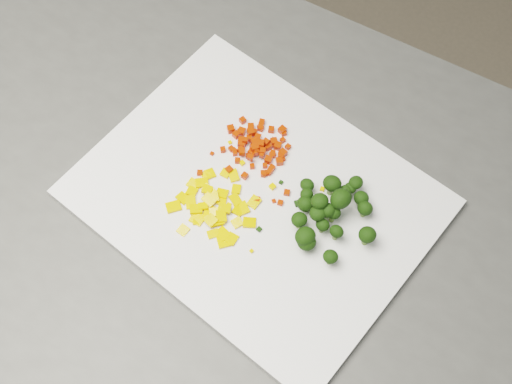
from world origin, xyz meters
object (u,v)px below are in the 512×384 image
Objects in this scene: counter_block at (241,311)px; broccoli_pile at (336,213)px; carrot_pile at (253,143)px; cutting_board at (256,198)px; pepper_pile at (212,204)px.

counter_block is 0.50m from broccoli_pile.
carrot_pile reaches higher than counter_block.
counter_block is 0.46m from cutting_board.
broccoli_pile reaches higher than carrot_pile.
pepper_pile is 0.97× the size of broccoli_pile.
counter_block is at bearing -145.11° from cutting_board.
cutting_board is 0.10m from broccoli_pile.
broccoli_pile is (0.09, 0.03, 0.03)m from cutting_board.
broccoli_pile is (0.12, 0.05, 0.49)m from counter_block.
cutting_board is 0.07m from carrot_pile.
carrot_pile reaches higher than pepper_pile.
carrot_pile is (-0.05, 0.05, 0.02)m from cutting_board.
pepper_pile reaches higher than cutting_board.
counter_block is 8.60× the size of broccoli_pile.
pepper_pile is (-0.01, -0.03, 0.47)m from counter_block.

